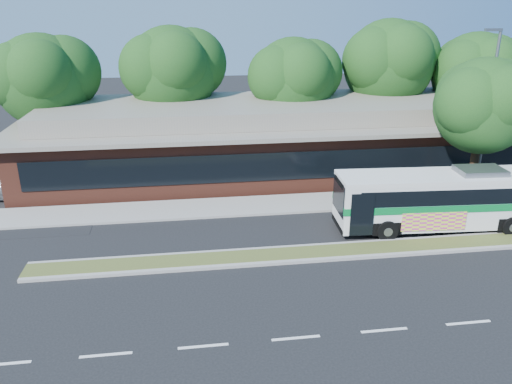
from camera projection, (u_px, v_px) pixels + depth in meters
ground at (340, 259)px, 21.22m from camera, size 120.00×120.00×0.00m
median_strip at (336, 251)px, 21.75m from camera, size 26.00×1.10×0.15m
sidewalk at (305, 203)px, 27.13m from camera, size 44.00×2.60×0.12m
plaza_building at (283, 136)px, 32.52m from camera, size 33.20×11.20×4.45m
lamp_post at (487, 111)px, 26.31m from camera, size 0.93×0.18×9.07m
tree_bg_a at (50, 78)px, 31.30m from camera, size 6.47×5.80×8.63m
tree_bg_b at (178, 69)px, 33.18m from camera, size 6.69×6.00×9.00m
tree_bg_c at (298, 78)px, 33.47m from camera, size 6.24×5.60×8.26m
tree_bg_d at (394, 62)px, 35.04m from camera, size 6.91×6.20×9.37m
tree_bg_e at (479, 72)px, 35.12m from camera, size 6.47×5.80×8.50m
transit_bus at (450, 196)px, 23.64m from camera, size 10.84×2.96×3.01m
sedan at (14, 184)px, 27.82m from camera, size 5.72×3.27×1.56m
sidewalk_tree at (489, 103)px, 25.89m from camera, size 5.55×4.98×7.74m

